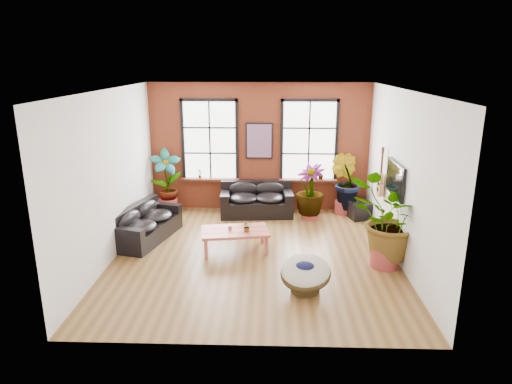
% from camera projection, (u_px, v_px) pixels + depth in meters
% --- Properties ---
extents(room, '(6.04, 6.54, 3.54)m').
position_uv_depth(room, '(255.00, 175.00, 9.52)').
color(room, brown).
rests_on(room, ground).
extents(sofa_back, '(1.98, 1.06, 0.88)m').
position_uv_depth(sofa_back, '(257.00, 200.00, 12.38)').
color(sofa_back, black).
rests_on(sofa_back, ground).
extents(sofa_left, '(1.33, 2.18, 0.80)m').
position_uv_depth(sofa_left, '(145.00, 224.00, 10.66)').
color(sofa_left, black).
rests_on(sofa_left, ground).
extents(coffee_table, '(1.58, 1.06, 0.56)m').
position_uv_depth(coffee_table, '(235.00, 232.00, 10.02)').
color(coffee_table, '#B24E40').
rests_on(coffee_table, ground).
extents(papasan_chair, '(1.14, 1.15, 0.69)m').
position_uv_depth(papasan_chair, '(306.00, 273.00, 8.24)').
color(papasan_chair, '#372913').
rests_on(papasan_chair, ground).
extents(poster, '(0.74, 0.06, 0.98)m').
position_uv_depth(poster, '(259.00, 141.00, 12.38)').
color(poster, black).
rests_on(poster, room).
extents(tv_wall_unit, '(0.13, 1.86, 1.20)m').
position_uv_depth(tv_wall_unit, '(391.00, 180.00, 9.91)').
color(tv_wall_unit, black).
rests_on(tv_wall_unit, room).
extents(media_box, '(0.64, 0.58, 0.45)m').
position_uv_depth(media_box, '(360.00, 211.00, 12.07)').
color(media_box, black).
rests_on(media_box, ground).
extents(pot_back_left, '(0.64, 0.64, 0.39)m').
position_uv_depth(pot_back_left, '(168.00, 205.00, 12.62)').
color(pot_back_left, '#9C3433').
rests_on(pot_back_left, ground).
extents(pot_back_right, '(0.62, 0.62, 0.35)m').
position_uv_depth(pot_back_right, '(343.00, 207.00, 12.53)').
color(pot_back_right, '#9C3433').
rests_on(pot_back_right, ground).
extents(pot_right_wall, '(0.61, 0.61, 0.42)m').
position_uv_depth(pot_right_wall, '(384.00, 257.00, 9.27)').
color(pot_right_wall, '#9C3433').
rests_on(pot_right_wall, ground).
extents(pot_mid, '(0.55, 0.55, 0.33)m').
position_uv_depth(pot_mid, '(310.00, 213.00, 12.11)').
color(pot_mid, '#9C3433').
rests_on(pot_mid, ground).
extents(floor_plant_back_left, '(1.01, 0.85, 1.62)m').
position_uv_depth(floor_plant_back_left, '(166.00, 179.00, 12.38)').
color(floor_plant_back_left, '#185A26').
rests_on(floor_plant_back_left, ground).
extents(floor_plant_back_right, '(1.05, 1.03, 1.49)m').
position_uv_depth(floor_plant_back_right, '(345.00, 182.00, 12.34)').
color(floor_plant_back_right, '#185A26').
rests_on(floor_plant_back_right, ground).
extents(floor_plant_right_wall, '(1.93, 1.85, 1.67)m').
position_uv_depth(floor_plant_right_wall, '(389.00, 220.00, 9.06)').
color(floor_plant_right_wall, '#185A26').
rests_on(floor_plant_right_wall, ground).
extents(floor_plant_mid, '(1.06, 1.06, 1.34)m').
position_uv_depth(floor_plant_mid, '(310.00, 189.00, 11.91)').
color(floor_plant_mid, '#185A26').
rests_on(floor_plant_mid, ground).
extents(table_plant, '(0.25, 0.23, 0.24)m').
position_uv_depth(table_plant, '(247.00, 226.00, 9.88)').
color(table_plant, '#185A26').
rests_on(table_plant, coffee_table).
extents(sill_plant_left, '(0.17, 0.17, 0.27)m').
position_uv_depth(sill_plant_left, '(200.00, 174.00, 12.63)').
color(sill_plant_left, '#185A26').
rests_on(sill_plant_left, room).
extents(sill_plant_right, '(0.19, 0.19, 0.27)m').
position_uv_depth(sill_plant_right, '(321.00, 175.00, 12.53)').
color(sill_plant_right, '#185A26').
rests_on(sill_plant_right, room).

